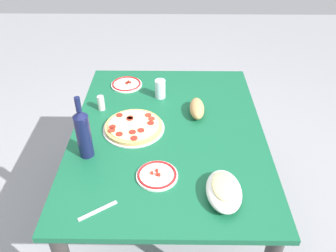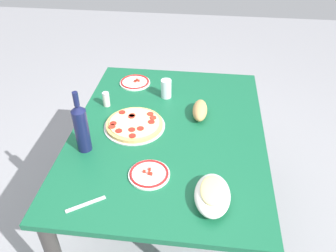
# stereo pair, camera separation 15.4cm
# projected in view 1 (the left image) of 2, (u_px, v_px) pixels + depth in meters

# --- Properties ---
(ground_plane) EXTENTS (8.00, 8.00, 0.00)m
(ground_plane) POSITION_uv_depth(u_px,v_px,m) (168.00, 220.00, 2.27)
(ground_plane) COLOR gray
(ground_plane) RESTS_ON ground
(dining_table) EXTENTS (1.34, 1.01, 0.75)m
(dining_table) POSITION_uv_depth(u_px,v_px,m) (168.00, 146.00, 1.89)
(dining_table) COLOR #145938
(dining_table) RESTS_ON ground
(pepperoni_pizza) EXTENTS (0.33, 0.33, 0.03)m
(pepperoni_pizza) POSITION_uv_depth(u_px,v_px,m) (134.00, 127.00, 1.82)
(pepperoni_pizza) COLOR #B7B7BC
(pepperoni_pizza) RESTS_ON dining_table
(baked_pasta_dish) EXTENTS (0.24, 0.15, 0.08)m
(baked_pasta_dish) POSITION_uv_depth(u_px,v_px,m) (224.00, 190.00, 1.43)
(baked_pasta_dish) COLOR white
(baked_pasta_dish) RESTS_ON dining_table
(wine_bottle) EXTENTS (0.07, 0.07, 0.33)m
(wine_bottle) POSITION_uv_depth(u_px,v_px,m) (83.00, 133.00, 1.59)
(wine_bottle) COLOR #141942
(wine_bottle) RESTS_ON dining_table
(water_glass) EXTENTS (0.06, 0.06, 0.11)m
(water_glass) POSITION_uv_depth(u_px,v_px,m) (160.00, 89.00, 2.05)
(water_glass) COLOR silver
(water_glass) RESTS_ON dining_table
(side_plate_near) EXTENTS (0.20, 0.20, 0.02)m
(side_plate_near) POSITION_uv_depth(u_px,v_px,m) (127.00, 84.00, 2.19)
(side_plate_near) COLOR white
(side_plate_near) RESTS_ON dining_table
(side_plate_far) EXTENTS (0.19, 0.19, 0.02)m
(side_plate_far) POSITION_uv_depth(u_px,v_px,m) (157.00, 175.00, 1.54)
(side_plate_far) COLOR white
(side_plate_far) RESTS_ON dining_table
(bread_loaf) EXTENTS (0.19, 0.08, 0.07)m
(bread_loaf) POSITION_uv_depth(u_px,v_px,m) (197.00, 108.00, 1.92)
(bread_loaf) COLOR tan
(bread_loaf) RESTS_ON dining_table
(spice_shaker) EXTENTS (0.04, 0.04, 0.09)m
(spice_shaker) POSITION_uv_depth(u_px,v_px,m) (101.00, 103.00, 1.96)
(spice_shaker) COLOR silver
(spice_shaker) RESTS_ON dining_table
(fork_left) EXTENTS (0.11, 0.15, 0.00)m
(fork_left) POSITION_uv_depth(u_px,v_px,m) (98.00, 211.00, 1.39)
(fork_left) COLOR #B7B7BC
(fork_left) RESTS_ON dining_table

